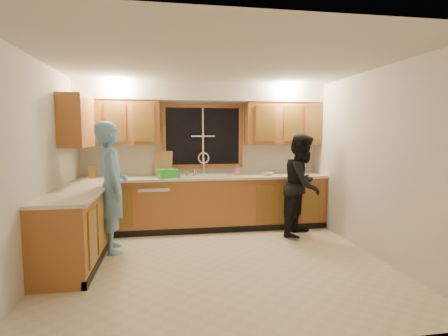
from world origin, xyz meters
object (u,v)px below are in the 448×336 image
object	(u,v)px
soap_bottle	(237,170)
sink	(205,179)
stove	(64,240)
bowl	(267,174)
dish_crate	(167,173)
man	(111,187)
dishwasher	(155,207)
woman	(303,185)
knife_block	(92,172)

from	to	relation	value
soap_bottle	sink	bearing A→B (deg)	-175.08
stove	soap_bottle	bearing A→B (deg)	38.28
stove	bowl	distance (m)	3.44
bowl	dish_crate	bearing A→B (deg)	-177.40
sink	soap_bottle	distance (m)	0.60
stove	dish_crate	size ratio (longest dim) A/B	2.93
sink	stove	xyz separation A→B (m)	(-1.80, -1.82, -0.41)
dish_crate	soap_bottle	size ratio (longest dim) A/B	1.56
sink	man	size ratio (longest dim) A/B	0.47
dish_crate	bowl	xyz separation A→B (m)	(1.74, 0.08, -0.05)
soap_bottle	man	bearing A→B (deg)	-153.56
man	bowl	xyz separation A→B (m)	(2.51, 0.90, 0.04)
dishwasher	man	size ratio (longest dim) A/B	0.45
dish_crate	sink	bearing A→B (deg)	10.11
dishwasher	stove	world-z (taller)	stove
woman	soap_bottle	xyz separation A→B (m)	(-0.94, 0.66, 0.20)
knife_block	soap_bottle	world-z (taller)	knife_block
man	dish_crate	bearing A→B (deg)	-57.64
stove	knife_block	distance (m)	1.94
dishwasher	woman	size ratio (longest dim) A/B	0.50
bowl	sink	bearing A→B (deg)	178.18
stove	sink	bearing A→B (deg)	45.39
soap_bottle	bowl	xyz separation A→B (m)	(0.53, -0.08, -0.07)
dishwasher	bowl	size ratio (longest dim) A/B	4.15
knife_block	dishwasher	bearing A→B (deg)	-14.69
soap_bottle	knife_block	bearing A→B (deg)	-179.47
woman	knife_block	xyz separation A→B (m)	(-3.37, 0.64, 0.20)
stove	dish_crate	world-z (taller)	dish_crate
sink	knife_block	distance (m)	1.86
dish_crate	soap_bottle	world-z (taller)	soap_bottle
sink	dishwasher	size ratio (longest dim) A/B	1.05
sink	knife_block	bearing A→B (deg)	179.17
man	knife_block	size ratio (longest dim) A/B	8.74
dish_crate	soap_bottle	xyz separation A→B (m)	(1.21, 0.16, 0.03)
soap_bottle	bowl	size ratio (longest dim) A/B	0.99
stove	woman	world-z (taller)	woman
woman	knife_block	world-z (taller)	woman
knife_block	sink	bearing A→B (deg)	-13.15
woman	bowl	world-z (taller)	woman
dishwasher	knife_block	size ratio (longest dim) A/B	3.95
stove	dish_crate	xyz separation A→B (m)	(1.16, 1.71, 0.54)
sink	dish_crate	world-z (taller)	sink
bowl	woman	bearing A→B (deg)	-54.29
dishwasher	knife_block	distance (m)	1.17
sink	woman	distance (m)	1.64
sink	knife_block	world-z (taller)	sink
stove	knife_block	xyz separation A→B (m)	(-0.05, 1.85, 0.57)
stove	bowl	size ratio (longest dim) A/B	4.56
man	dish_crate	xyz separation A→B (m)	(0.77, 0.82, 0.08)
dishwasher	bowl	distance (m)	2.02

